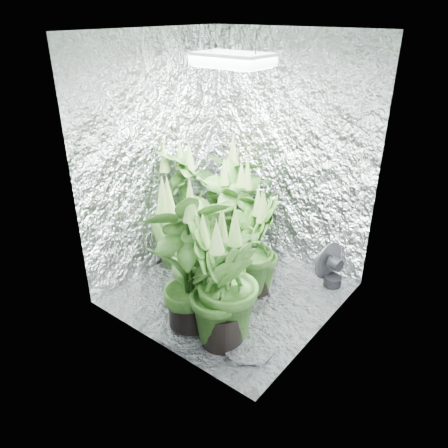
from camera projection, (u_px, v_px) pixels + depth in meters
ground at (230, 292)px, 3.63m from camera, size 1.60×1.60×0.00m
walls at (231, 180)px, 3.19m from camera, size 1.62×1.62×2.00m
ceiling at (233, 30)px, 2.74m from camera, size 1.60×1.60×0.01m
grow_lamp at (232, 60)px, 2.82m from camera, size 0.50×0.30×0.22m
plant_a at (235, 199)px, 4.10m from camera, size 0.98×0.98×1.10m
plant_b at (234, 223)px, 3.67m from camera, size 0.72×0.72×1.09m
plant_c at (255, 248)px, 3.49m from camera, size 0.45×0.45×0.90m
plant_d at (185, 210)px, 3.79m from camera, size 0.81×0.81×1.19m
plant_e at (210, 264)px, 3.25m from camera, size 0.84×0.84×0.88m
plant_f at (188, 263)px, 3.00m from camera, size 0.81×0.81×1.20m
plant_g at (222, 285)px, 2.90m from camera, size 0.56×0.56×1.05m
circulation_fan at (331, 267)px, 3.68m from camera, size 0.18×0.33×0.38m
plant_label at (193, 299)px, 3.05m from camera, size 0.05×0.04×0.07m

